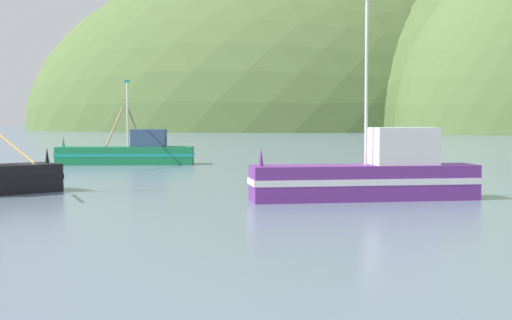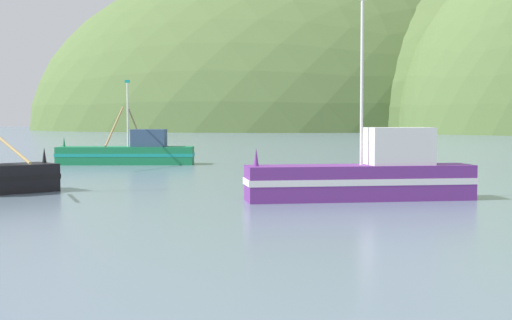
# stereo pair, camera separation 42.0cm
# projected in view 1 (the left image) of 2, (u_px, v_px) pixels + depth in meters

# --- Properties ---
(hill_mid_left) EXTENTS (155.69, 124.55, 102.53)m
(hill_mid_left) POSITION_uv_depth(u_px,v_px,m) (280.00, 129.00, 227.64)
(hill_mid_left) COLOR #516B38
(hill_mid_left) RESTS_ON ground
(fishing_boat_purple) EXTENTS (9.17, 3.13, 7.95)m
(fishing_boat_purple) POSITION_uv_depth(u_px,v_px,m) (368.00, 175.00, 28.88)
(fishing_boat_purple) COLOR #6B2D84
(fishing_boat_purple) RESTS_ON ground
(fishing_boat_green) EXTENTS (9.49, 15.11, 5.87)m
(fishing_boat_green) POSITION_uv_depth(u_px,v_px,m) (125.00, 153.00, 51.24)
(fishing_boat_green) COLOR #197A47
(fishing_boat_green) RESTS_ON ground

